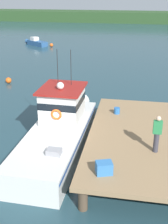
# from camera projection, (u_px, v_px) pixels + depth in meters

# --- Properties ---
(ground_plane) EXTENTS (200.00, 200.00, 0.00)m
(ground_plane) POSITION_uv_depth(u_px,v_px,m) (55.00, 148.00, 14.90)
(ground_plane) COLOR #23424C
(dock) EXTENTS (6.00, 9.00, 1.20)m
(dock) POSITION_uv_depth(u_px,v_px,m) (153.00, 138.00, 13.70)
(dock) COLOR #4C3D2D
(dock) RESTS_ON ground
(main_fishing_boat) EXTENTS (2.73, 9.84, 4.80)m
(main_fishing_boat) POSITION_uv_depth(u_px,v_px,m) (60.00, 129.00, 14.74)
(main_fishing_boat) COLOR silver
(main_fishing_boat) RESTS_ON ground
(crate_single_far) EXTENTS (0.71, 0.61, 0.47)m
(crate_single_far) POSITION_uv_depth(u_px,v_px,m) (104.00, 168.00, 10.77)
(crate_single_far) COLOR #3370B2
(crate_single_far) RESTS_ON dock
(bait_bucket) EXTENTS (0.32, 0.32, 0.34)m
(bait_bucket) POSITION_uv_depth(u_px,v_px,m) (117.00, 111.00, 15.97)
(bait_bucket) COLOR #2866B2
(bait_bucket) RESTS_ON dock
(deckhand_by_the_boat) EXTENTS (0.36, 0.22, 1.63)m
(deckhand_by_the_boat) POSITION_uv_depth(u_px,v_px,m) (157.00, 133.00, 11.98)
(deckhand_by_the_boat) COLOR #383842
(deckhand_by_the_boat) RESTS_ON dock
(moored_boat_off_the_point) EXTENTS (4.09, 3.31, 1.12)m
(moored_boat_off_the_point) POSITION_uv_depth(u_px,v_px,m) (36.00, 42.00, 41.78)
(moored_boat_off_the_point) COLOR #285184
(moored_boat_off_the_point) RESTS_ON ground
(mooring_buoy_spare_mooring) EXTENTS (0.48, 0.48, 0.48)m
(mooring_buoy_spare_mooring) POSITION_uv_depth(u_px,v_px,m) (51.00, 45.00, 40.71)
(mooring_buoy_spare_mooring) COLOR #EA5B19
(mooring_buoy_spare_mooring) RESTS_ON ground
(mooring_buoy_inshore) EXTENTS (0.50, 0.50, 0.50)m
(mooring_buoy_inshore) POSITION_uv_depth(u_px,v_px,m) (8.00, 80.00, 25.07)
(mooring_buoy_inshore) COLOR #EA5B19
(mooring_buoy_inshore) RESTS_ON ground
(far_shoreline) EXTENTS (120.00, 8.00, 2.40)m
(far_shoreline) POSITION_uv_depth(u_px,v_px,m) (123.00, 17.00, 70.58)
(far_shoreline) COLOR #284723
(far_shoreline) RESTS_ON ground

